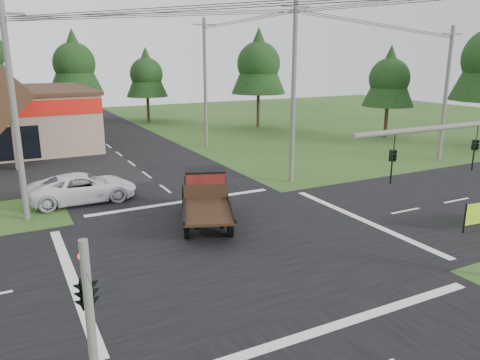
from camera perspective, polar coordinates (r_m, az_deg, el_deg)
ground at (r=20.69m, az=-0.10°, el=-7.96°), size 120.00×120.00×0.00m
road_ns at (r=20.68m, az=-0.10°, el=-7.94°), size 12.00×120.00×0.02m
road_ew at (r=20.68m, az=-0.10°, el=-7.93°), size 120.00×12.00×0.02m
traffic_signal_corner at (r=10.69m, az=-18.38°, el=-10.97°), size 0.53×2.48×4.40m
utility_pole_nw at (r=25.07m, az=-25.81°, el=7.38°), size 2.00×0.30×10.50m
utility_pole_ne at (r=30.11m, az=6.54°, el=10.74°), size 2.00×0.30×11.50m
utility_pole_far at (r=39.69m, az=23.80°, el=9.64°), size 2.00×0.30×10.20m
utility_pole_n at (r=42.44m, az=-4.27°, el=11.79°), size 2.00×0.30×11.20m
tree_row_d at (r=59.57m, az=-19.59°, el=13.48°), size 6.16×6.16×11.11m
tree_row_e at (r=59.37m, az=-11.35°, el=12.73°), size 5.04×5.04×9.09m
tree_side_ne at (r=54.02m, az=2.28°, el=14.23°), size 6.16×6.16×11.11m
tree_side_e_near at (r=49.31m, az=17.77°, el=11.92°), size 5.04×5.04×9.09m
antique_flatbed_truck at (r=22.88m, az=-4.11°, el=-2.35°), size 4.31×6.48×2.53m
white_pickup at (r=27.91m, az=-18.57°, el=-0.88°), size 5.86×2.74×1.62m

